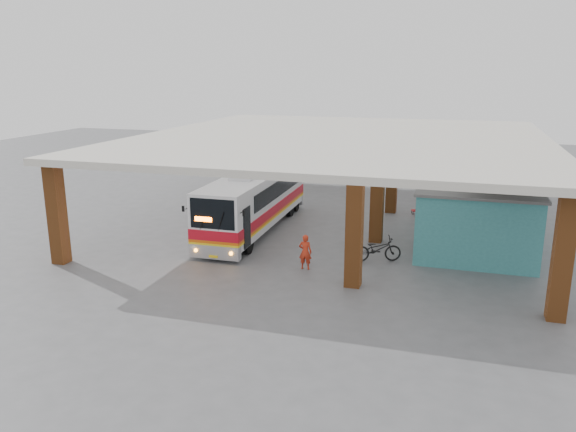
% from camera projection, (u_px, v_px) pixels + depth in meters
% --- Properties ---
extents(ground, '(90.00, 90.00, 0.00)m').
position_uv_depth(ground, '(299.00, 255.00, 25.22)').
color(ground, '#515154').
rests_on(ground, ground).
extents(brick_columns, '(20.10, 21.60, 4.35)m').
position_uv_depth(brick_columns, '(352.00, 187.00, 28.89)').
color(brick_columns, brown).
rests_on(brick_columns, ground).
extents(canopy_roof, '(21.00, 23.00, 0.30)m').
position_uv_depth(canopy_roof, '(342.00, 138.00, 29.95)').
color(canopy_roof, beige).
rests_on(canopy_roof, brick_columns).
extents(shop_building, '(5.20, 8.20, 3.11)m').
position_uv_depth(shop_building, '(475.00, 212.00, 26.41)').
color(shop_building, '#307478').
rests_on(shop_building, ground).
extents(coach_bus, '(2.47, 10.97, 3.18)m').
position_uv_depth(coach_bus, '(255.00, 200.00, 28.69)').
color(coach_bus, silver).
rests_on(coach_bus, ground).
extents(motorcycle, '(2.22, 1.43, 1.10)m').
position_uv_depth(motorcycle, '(377.00, 249.00, 24.21)').
color(motorcycle, black).
rests_on(motorcycle, ground).
extents(pedestrian, '(0.55, 0.37, 1.49)m').
position_uv_depth(pedestrian, '(305.00, 252.00, 23.22)').
color(pedestrian, red).
rests_on(pedestrian, ground).
extents(red_chair, '(0.51, 0.51, 0.76)m').
position_uv_depth(red_chair, '(417.00, 208.00, 32.15)').
color(red_chair, red).
rests_on(red_chair, ground).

